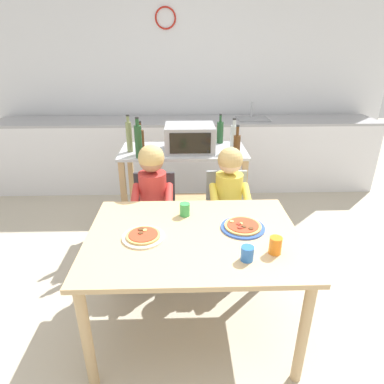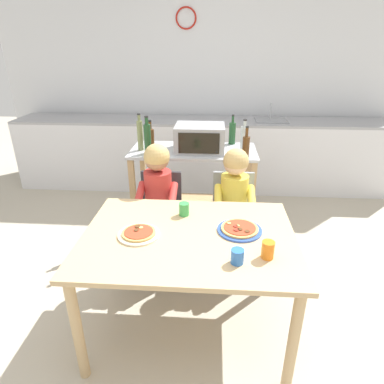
{
  "view_description": "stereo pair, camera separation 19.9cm",
  "coord_description": "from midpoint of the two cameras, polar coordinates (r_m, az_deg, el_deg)",
  "views": [
    {
      "loc": [
        -0.06,
        -1.72,
        1.8
      ],
      "look_at": [
        0.0,
        0.3,
        0.89
      ],
      "focal_mm": 30.85,
      "sensor_mm": 36.0,
      "label": 1
    },
    {
      "loc": [
        0.14,
        -1.71,
        1.8
      ],
      "look_at": [
        0.0,
        0.3,
        0.89
      ],
      "focal_mm": 30.85,
      "sensor_mm": 36.0,
      "label": 2
    }
  ],
  "objects": [
    {
      "name": "toaster_oven",
      "position": [
        3.06,
        3.24,
        9.28
      ],
      "size": [
        0.45,
        0.37,
        0.24
      ],
      "color": "#999BA0",
      "rests_on": "kitchen_island_cart"
    },
    {
      "name": "kitchen_island_cart",
      "position": [
        3.22,
        2.03,
        2.31
      ],
      "size": [
        1.17,
        0.55,
        0.89
      ],
      "color": "#B7BABF",
      "rests_on": "ground"
    },
    {
      "name": "ground_plane",
      "position": [
        3.38,
        2.69,
        -7.91
      ],
      "size": [
        11.45,
        11.45,
        0.0
      ],
      "primitive_type": "plane",
      "color": "#B7AD99"
    },
    {
      "name": "child_in_red_shirt",
      "position": [
        2.62,
        -3.87,
        -0.45
      ],
      "size": [
        0.32,
        0.42,
        1.08
      ],
      "color": "#424C6B",
      "rests_on": "ground"
    },
    {
      "name": "drinking_cup_green",
      "position": [
        2.22,
        1.2,
        -3.03
      ],
      "size": [
        0.07,
        0.07,
        0.09
      ],
      "primitive_type": "cylinder",
      "color": "green",
      "rests_on": "dining_table"
    },
    {
      "name": "bottle_slim_sauce",
      "position": [
        3.31,
        8.71,
        10.08
      ],
      "size": [
        0.07,
        0.07,
        0.29
      ],
      "color": "#1E4723",
      "rests_on": "kitchen_island_cart"
    },
    {
      "name": "kitchen_counter",
      "position": [
        4.44,
        3.27,
        6.6
      ],
      "size": [
        4.87,
        0.6,
        1.11
      ],
      "color": "silver",
      "rests_on": "ground"
    },
    {
      "name": "child_in_yellow_shirt",
      "position": [
        2.64,
        9.49,
        -1.02
      ],
      "size": [
        0.32,
        0.42,
        1.05
      ],
      "color": "#424C6B",
      "rests_on": "ground"
    },
    {
      "name": "dining_table",
      "position": [
        2.07,
        2.22,
        -9.68
      ],
      "size": [
        1.29,
        0.95,
        0.74
      ],
      "color": "tan",
      "rests_on": "ground"
    },
    {
      "name": "drinking_cup_blue",
      "position": [
        1.79,
        11.08,
        -10.96
      ],
      "size": [
        0.07,
        0.07,
        0.08
      ],
      "primitive_type": "cylinder",
      "color": "blue",
      "rests_on": "dining_table"
    },
    {
      "name": "bottle_dark_olive_oil",
      "position": [
        3.05,
        10.85,
        9.02
      ],
      "size": [
        0.06,
        0.06,
        0.3
      ],
      "color": "#ADB7B2",
      "rests_on": "kitchen_island_cart"
    },
    {
      "name": "dining_chair_right",
      "position": [
        2.84,
        9.01,
        -3.76
      ],
      "size": [
        0.36,
        0.36,
        0.81
      ],
      "color": "gray",
      "rests_on": "ground"
    },
    {
      "name": "bottle_clear_vinegar",
      "position": [
        3.01,
        -5.25,
        8.9
      ],
      "size": [
        0.07,
        0.07,
        0.3
      ],
      "color": "#4C2D14",
      "rests_on": "kitchen_island_cart"
    },
    {
      "name": "pizza_plate_cream",
      "position": [
        2.02,
        -6.39,
        -7.22
      ],
      "size": [
        0.25,
        0.25,
        0.03
      ],
      "color": "beige",
      "rests_on": "dining_table"
    },
    {
      "name": "bottle_tall_green_wine",
      "position": [
        2.9,
        -5.73,
        9.01
      ],
      "size": [
        0.06,
        0.06,
        0.35
      ],
      "color": "#1E4723",
      "rests_on": "kitchen_island_cart"
    },
    {
      "name": "dining_chair_left",
      "position": [
        2.82,
        -3.44,
        -3.64
      ],
      "size": [
        0.36,
        0.36,
        0.81
      ],
      "color": "#333338",
      "rests_on": "ground"
    },
    {
      "name": "bottle_squat_spirits",
      "position": [
        3.09,
        -7.13,
        9.79
      ],
      "size": [
        0.05,
        0.05,
        0.34
      ],
      "color": "olive",
      "rests_on": "kitchen_island_cart"
    },
    {
      "name": "back_wall_tiled",
      "position": [
        4.66,
        3.61,
        18.7
      ],
      "size": [
        5.41,
        0.14,
        2.7
      ],
      "color": "silver",
      "rests_on": "ground"
    },
    {
      "name": "pizza_plate_blue_rimmed",
      "position": [
        2.09,
        10.97,
        -6.4
      ],
      "size": [
        0.28,
        0.28,
        0.03
      ],
      "color": "#3356B7",
      "rests_on": "dining_table"
    },
    {
      "name": "drinking_cup_orange",
      "position": [
        1.86,
        16.03,
        -9.67
      ],
      "size": [
        0.07,
        0.07,
        0.1
      ],
      "primitive_type": "cylinder",
      "color": "orange",
      "rests_on": "dining_table"
    },
    {
      "name": "bottle_brown_beer",
      "position": [
        2.91,
        11.27,
        7.75
      ],
      "size": [
        0.06,
        0.06,
        0.28
      ],
      "color": "#4C2D14",
      "rests_on": "kitchen_island_cart"
    }
  ]
}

